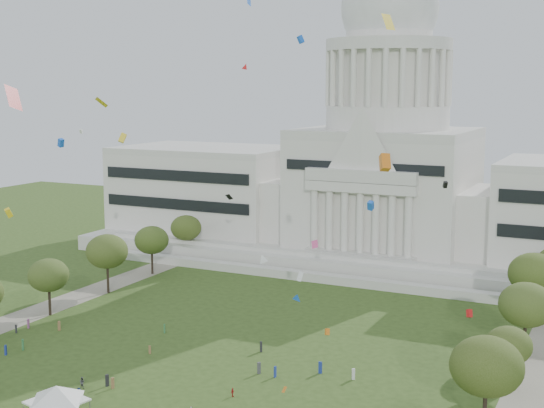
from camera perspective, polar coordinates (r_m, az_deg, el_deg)
name	(u,v)px	position (r m, az deg, el deg)	size (l,w,h in m)	color
capitol	(385,175)	(202.35, 8.53, 2.20)	(160.00, 64.50, 91.30)	silver
path_left	(21,318)	(159.48, -18.36, -8.13)	(8.00, 160.00, 0.04)	gray
path_right	(527,406)	(117.97, 18.67, -14.22)	(8.00, 160.00, 0.04)	gray
row_tree_r_2	(487,366)	(103.35, 15.86, -11.68)	(9.55, 9.55, 13.58)	black
row_tree_l_3	(48,275)	(157.46, -16.48, -5.17)	(8.12, 8.12, 11.55)	black
row_tree_r_3	(509,346)	(120.08, 17.39, -10.14)	(7.01, 7.01, 9.98)	black
row_tree_l_4	(107,251)	(170.89, -12.32, -3.51)	(9.29, 9.29, 13.21)	black
row_tree_r_4	(526,305)	(134.15, 18.60, -7.21)	(9.19, 9.19, 13.06)	black
row_tree_l_5	(152,240)	(186.32, -9.05, -2.70)	(8.33, 8.33, 11.85)	black
row_tree_r_5	(534,274)	(153.52, 19.13, -4.99)	(9.82, 9.82, 13.96)	black
row_tree_l_6	(186,228)	(202.03, -6.49, -1.79)	(8.19, 8.19, 11.64)	black
event_tent	(56,393)	(110.14, -15.92, -13.53)	(11.09, 11.09, 5.18)	#4C4C4C
person_5	(79,393)	(117.76, -14.34, -13.64)	(1.54, 0.61, 1.66)	navy
person_8	(82,382)	(121.45, -14.11, -12.90)	(0.86, 0.53, 1.76)	#4C4C51
person_10	(233,392)	(115.16, -2.99, -13.98)	(0.79, 0.43, 1.34)	#B21E1E
distant_crowd	(111,367)	(126.56, -11.99, -11.91)	(64.67, 42.21, 1.94)	#26262B
kite_swarm	(170,193)	(105.74, -7.72, 0.79)	(80.35, 105.48, 60.75)	black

